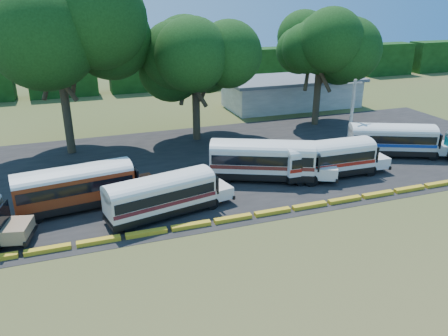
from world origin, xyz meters
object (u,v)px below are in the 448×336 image
object	(u,v)px
bus_red	(78,185)
tree_west	(55,26)
bus_cream_west	(163,193)
bus_white_red	(329,157)

from	to	relation	value
bus_red	tree_west	xyz separation A→B (m)	(-0.32, 13.13, 10.14)
bus_cream_west	bus_white_red	distance (m)	14.94
bus_white_red	tree_west	world-z (taller)	tree_west
bus_red	tree_west	bearing A→B (deg)	83.81
bus_red	tree_west	distance (m)	16.60
bus_white_red	tree_west	xyz separation A→B (m)	(-20.59, 13.88, 10.19)
bus_cream_west	bus_white_red	bearing A→B (deg)	-3.25
bus_red	bus_white_red	size ratio (longest dim) A/B	1.03
bus_red	tree_west	size ratio (longest dim) A/B	0.62
bus_cream_west	tree_west	distance (m)	20.13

